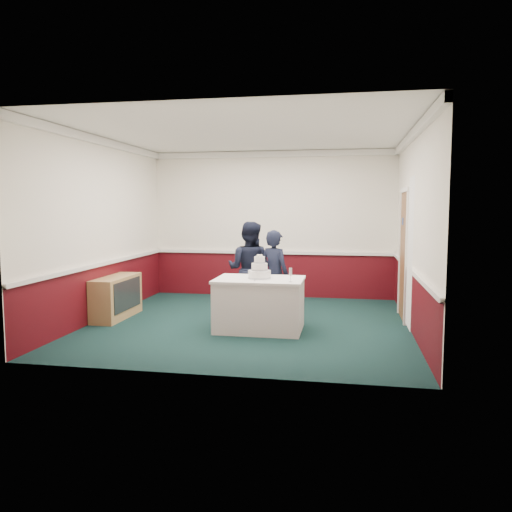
% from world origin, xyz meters
% --- Properties ---
extents(ground, '(5.00, 5.00, 0.00)m').
position_xyz_m(ground, '(0.00, 0.00, 0.00)').
color(ground, '#122C2B').
rests_on(ground, ground).
extents(room_shell, '(5.00, 5.00, 3.00)m').
position_xyz_m(room_shell, '(0.08, 0.61, 1.97)').
color(room_shell, white).
rests_on(room_shell, ground).
extents(sideboard, '(0.41, 1.20, 0.70)m').
position_xyz_m(sideboard, '(-2.28, 0.01, 0.35)').
color(sideboard, '#AB8352').
rests_on(sideboard, ground).
extents(cake_table, '(1.32, 0.92, 0.79)m').
position_xyz_m(cake_table, '(0.23, -0.38, 0.40)').
color(cake_table, white).
rests_on(cake_table, ground).
extents(wedding_cake, '(0.35, 0.35, 0.36)m').
position_xyz_m(wedding_cake, '(0.23, -0.38, 0.90)').
color(wedding_cake, white).
rests_on(wedding_cake, cake_table).
extents(cake_knife, '(0.03, 0.22, 0.00)m').
position_xyz_m(cake_knife, '(0.20, -0.58, 0.79)').
color(cake_knife, silver).
rests_on(cake_knife, cake_table).
extents(champagne_flute, '(0.05, 0.05, 0.21)m').
position_xyz_m(champagne_flute, '(0.73, -0.66, 0.93)').
color(champagne_flute, silver).
rests_on(champagne_flute, cake_table).
extents(person_man, '(0.87, 0.73, 1.62)m').
position_xyz_m(person_man, '(-0.10, 0.55, 0.81)').
color(person_man, black).
rests_on(person_man, ground).
extents(person_woman, '(0.65, 0.57, 1.49)m').
position_xyz_m(person_woman, '(0.35, 0.37, 0.74)').
color(person_woman, black).
rests_on(person_woman, ground).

